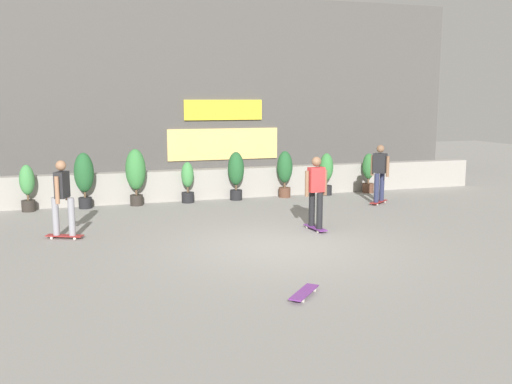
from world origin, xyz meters
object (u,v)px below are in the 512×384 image
(potted_plant_3, at_px, (188,181))
(skater_far_right, at_px, (62,196))
(potted_plant_4, at_px, (236,172))
(skater_foreground, at_px, (380,171))
(potted_plant_0, at_px, (27,186))
(potted_plant_6, at_px, (326,172))
(potted_plant_7, at_px, (369,171))
(potted_plant_1, at_px, (84,176))
(skater_by_wall_left, at_px, (316,190))
(skateboard_near_camera, at_px, (304,292))
(potted_plant_5, at_px, (285,171))
(potted_plant_2, at_px, (136,172))

(potted_plant_3, relative_size, skater_far_right, 0.70)
(potted_plant_4, relative_size, skater_foreground, 0.85)
(potted_plant_0, xyz_separation_m, skater_foreground, (9.50, -1.89, 0.26))
(skater_foreground, bearing_deg, skater_far_right, -169.45)
(potted_plant_6, bearing_deg, skater_foreground, -67.48)
(potted_plant_7, bearing_deg, potted_plant_4, 180.00)
(potted_plant_1, relative_size, potted_plant_6, 1.17)
(potted_plant_1, distance_m, skater_by_wall_left, 6.63)
(potted_plant_3, xyz_separation_m, skater_foreground, (5.18, -1.89, 0.32))
(potted_plant_7, xyz_separation_m, skateboard_near_camera, (-5.72, -8.44, -0.63))
(potted_plant_0, relative_size, potted_plant_5, 0.89)
(skater_far_right, bearing_deg, potted_plant_7, 20.66)
(potted_plant_4, relative_size, potted_plant_6, 1.09)
(potted_plant_5, bearing_deg, skater_by_wall_left, -101.61)
(potted_plant_7, bearing_deg, skater_far_right, -159.34)
(potted_plant_6, distance_m, skater_foreground, 2.06)
(skater_foreground, bearing_deg, potted_plant_3, 159.92)
(potted_plant_0, xyz_separation_m, potted_plant_7, (10.19, 0.00, 0.01))
(potted_plant_6, bearing_deg, skater_far_right, -155.83)
(potted_plant_7, relative_size, skateboard_near_camera, 1.75)
(skater_far_right, distance_m, skateboard_near_camera, 6.14)
(potted_plant_7, distance_m, skater_foreground, 2.03)
(potted_plant_6, height_order, skater_foreground, skater_foreground)
(potted_plant_7, distance_m, skater_by_wall_left, 5.81)
(potted_plant_2, bearing_deg, potted_plant_7, 0.00)
(potted_plant_1, bearing_deg, potted_plant_5, 0.00)
(skater_foreground, bearing_deg, potted_plant_0, 168.73)
(potted_plant_0, distance_m, potted_plant_1, 1.48)
(skater_far_right, bearing_deg, potted_plant_5, 28.66)
(skater_foreground, height_order, skater_by_wall_left, same)
(potted_plant_1, distance_m, skater_foreground, 8.26)
(skater_by_wall_left, bearing_deg, potted_plant_5, 78.39)
(potted_plant_4, xyz_separation_m, potted_plant_5, (1.54, 0.00, -0.01))
(potted_plant_5, height_order, skater_far_right, skater_far_right)
(skateboard_near_camera, bearing_deg, skater_by_wall_left, 64.16)
(potted_plant_2, bearing_deg, potted_plant_3, 0.00)
(potted_plant_3, height_order, potted_plant_4, potted_plant_4)
(potted_plant_1, relative_size, skater_foreground, 0.90)
(potted_plant_4, distance_m, skateboard_near_camera, 8.57)
(skater_far_right, height_order, skateboard_near_camera, skater_far_right)
(potted_plant_4, bearing_deg, potted_plant_6, 0.00)
(potted_plant_7, height_order, skater_by_wall_left, skater_by_wall_left)
(potted_plant_1, xyz_separation_m, skater_far_right, (-0.51, -3.48, 0.05))
(potted_plant_2, relative_size, skater_far_right, 0.94)
(potted_plant_4, bearing_deg, potted_plant_7, 0.00)
(potted_plant_4, distance_m, skater_far_right, 5.96)
(potted_plant_1, relative_size, skater_by_wall_left, 0.90)
(potted_plant_1, height_order, potted_plant_2, potted_plant_2)
(skater_foreground, bearing_deg, potted_plant_4, 153.03)
(potted_plant_1, relative_size, potted_plant_3, 1.30)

